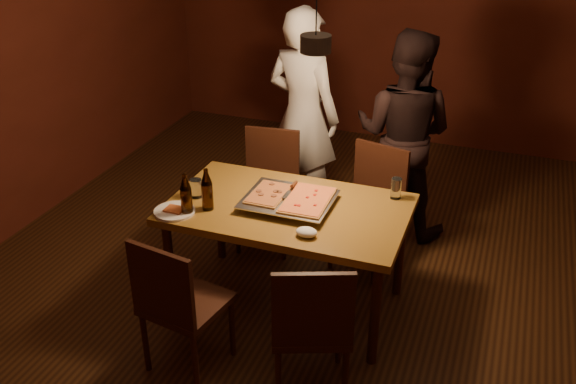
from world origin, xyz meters
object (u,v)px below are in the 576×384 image
(chair_far_right, at_px, (373,196))
(diner_dark, at_px, (404,134))
(chair_near_right, at_px, (312,318))
(chair_far_left, at_px, (269,177))
(beer_bottle_b, at_px, (207,189))
(pizza_tray, at_px, (289,202))
(chair_near_left, at_px, (176,296))
(beer_bottle_a, at_px, (186,194))
(pendant_lamp, at_px, (316,42))
(plate_slice, at_px, (174,211))
(dining_table, at_px, (288,216))
(diner_white, at_px, (303,116))

(chair_far_right, xyz_separation_m, diner_dark, (0.09, 0.56, 0.27))
(chair_near_right, bearing_deg, chair_far_left, 97.89)
(diner_dark, bearing_deg, beer_bottle_b, 66.04)
(chair_far_right, distance_m, pizza_tray, 0.84)
(chair_near_left, bearing_deg, chair_near_right, 15.17)
(beer_bottle_a, bearing_deg, pizza_tray, 30.45)
(beer_bottle_a, xyz_separation_m, beer_bottle_b, (0.09, 0.10, 0.00))
(chair_near_right, relative_size, diner_dark, 0.34)
(pendant_lamp, bearing_deg, pizza_tray, -128.70)
(chair_near_right, relative_size, plate_slice, 2.14)
(chair_far_right, bearing_deg, diner_dark, -84.53)
(chair_far_left, height_order, plate_slice, chair_far_left)
(chair_near_left, height_order, beer_bottle_a, beer_bottle_a)
(dining_table, xyz_separation_m, chair_near_right, (0.41, -0.75, -0.14))
(dining_table, xyz_separation_m, beer_bottle_a, (-0.55, -0.31, 0.21))
(beer_bottle_a, bearing_deg, plate_slice, -172.59)
(dining_table, distance_m, diner_white, 1.31)
(pizza_tray, bearing_deg, pendant_lamp, 49.69)
(chair_far_left, distance_m, pizza_tray, 0.88)
(chair_near_right, height_order, diner_white, diner_white)
(chair_near_left, height_order, chair_near_right, same)
(chair_near_left, relative_size, beer_bottle_b, 1.78)
(diner_dark, bearing_deg, chair_far_left, 38.88)
(chair_near_right, xyz_separation_m, plate_slice, (-1.04, 0.43, 0.22))
(pizza_tray, bearing_deg, beer_bottle_b, -155.85)
(chair_far_left, bearing_deg, pendant_lamp, 125.99)
(chair_far_right, xyz_separation_m, beer_bottle_a, (-0.93, -1.03, 0.35))
(chair_near_right, distance_m, diner_dark, 2.06)
(dining_table, bearing_deg, chair_far_left, 119.72)
(beer_bottle_b, height_order, diner_white, diner_white)
(chair_far_right, relative_size, chair_near_right, 0.94)
(dining_table, xyz_separation_m, pendant_lamp, (0.11, 0.16, 1.08))
(chair_near_left, xyz_separation_m, pendant_lamp, (0.47, 0.98, 1.22))
(chair_near_right, xyz_separation_m, pizza_tray, (-0.41, 0.77, 0.24))
(pizza_tray, height_order, pendant_lamp, pendant_lamp)
(chair_near_right, distance_m, beer_bottle_b, 1.08)
(beer_bottle_a, bearing_deg, diner_white, 82.13)
(dining_table, relative_size, plate_slice, 5.90)
(chair_near_left, relative_size, pizza_tray, 0.88)
(pizza_tray, xyz_separation_m, diner_dark, (0.48, 1.27, 0.04))
(chair_far_left, height_order, chair_near_left, same)
(diner_white, height_order, pendant_lamp, pendant_lamp)
(dining_table, xyz_separation_m, diner_white, (-0.33, 1.25, 0.19))
(dining_table, relative_size, beer_bottle_b, 5.50)
(diner_dark, bearing_deg, dining_table, 77.72)
(diner_dark, bearing_deg, beer_bottle_a, 65.34)
(chair_far_right, height_order, beer_bottle_b, beer_bottle_b)
(chair_far_right, height_order, pizza_tray, chair_far_right)
(beer_bottle_a, relative_size, diner_dark, 0.17)
(chair_near_left, relative_size, chair_near_right, 0.89)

